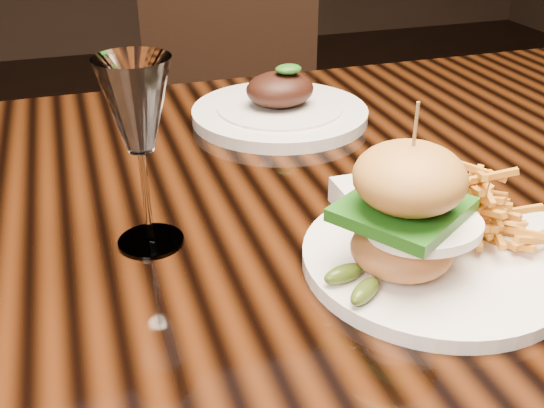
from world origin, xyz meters
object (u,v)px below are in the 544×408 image
object	(u,v)px
far_dish	(280,109)
chair_far	(233,104)
dining_table	(292,246)
wine_glass	(137,112)
burger_plate	(438,223)

from	to	relation	value
far_dish	chair_far	xyz separation A→B (m)	(0.09, 0.66, -0.23)
dining_table	chair_far	bearing A→B (deg)	80.13
dining_table	far_dish	xyz separation A→B (m)	(0.06, 0.23, 0.09)
wine_glass	chair_far	bearing A→B (deg)	70.69
dining_table	wine_glass	distance (m)	0.29
dining_table	burger_plate	distance (m)	0.24
burger_plate	wine_glass	world-z (taller)	wine_glass
dining_table	chair_far	distance (m)	0.91
dining_table	chair_far	world-z (taller)	chair_far
dining_table	wine_glass	xyz separation A→B (m)	(-0.18, -0.06, 0.22)
burger_plate	far_dish	distance (m)	0.42
wine_glass	far_dish	distance (m)	0.40
burger_plate	far_dish	xyz separation A→B (m)	(-0.02, 0.42, -0.03)
dining_table	far_dish	bearing A→B (deg)	75.14
far_dish	chair_far	world-z (taller)	chair_far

